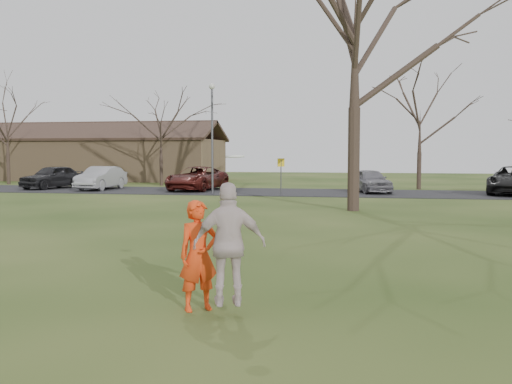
% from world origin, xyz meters
% --- Properties ---
extents(ground, '(120.00, 120.00, 0.00)m').
position_xyz_m(ground, '(0.00, 0.00, 0.00)').
color(ground, '#1E380F').
rests_on(ground, ground).
extents(parking_strip, '(62.00, 6.50, 0.04)m').
position_xyz_m(parking_strip, '(0.00, 25.00, 0.02)').
color(parking_strip, black).
rests_on(parking_strip, ground).
extents(player_defender, '(0.73, 0.68, 1.67)m').
position_xyz_m(player_defender, '(-0.08, -0.26, 0.83)').
color(player_defender, '#EB3D13').
rests_on(player_defender, ground).
extents(car_0, '(3.00, 4.82, 1.53)m').
position_xyz_m(car_0, '(-17.70, 25.49, 0.81)').
color(car_0, black).
rests_on(car_0, parking_strip).
extents(car_1, '(1.68, 4.50, 1.47)m').
position_xyz_m(car_1, '(-14.03, 25.02, 0.78)').
color(car_1, '#9B9A9F').
rests_on(car_1, parking_strip).
extents(car_2, '(3.19, 5.61, 1.48)m').
position_xyz_m(car_2, '(-7.82, 25.55, 0.78)').
color(car_2, '#4B1511').
rests_on(car_2, parking_strip).
extents(car_4, '(2.87, 4.43, 1.40)m').
position_xyz_m(car_4, '(2.82, 25.49, 0.74)').
color(car_4, slate).
rests_on(car_4, parking_strip).
extents(catching_play, '(1.12, 0.72, 2.17)m').
position_xyz_m(catching_play, '(0.47, -0.56, 1.07)').
color(catching_play, beige).
rests_on(catching_play, ground).
extents(building, '(20.60, 8.50, 5.14)m').
position_xyz_m(building, '(-20.00, 38.00, 1.93)').
color(building, '#8C6D4C').
rests_on(building, ground).
extents(lamp_post, '(0.34, 0.34, 6.27)m').
position_xyz_m(lamp_post, '(-6.00, 22.50, 3.97)').
color(lamp_post, '#47474C').
rests_on(lamp_post, ground).
extents(sign_yellow, '(0.35, 0.35, 2.08)m').
position_xyz_m(sign_yellow, '(-2.00, 22.00, 1.45)').
color(sign_yellow, '#47474C').
rests_on(sign_yellow, ground).
extents(big_tree, '(9.00, 9.00, 14.00)m').
position_xyz_m(big_tree, '(2.00, 15.00, 7.00)').
color(big_tree, '#352821').
rests_on(big_tree, ground).
extents(small_tree_row, '(55.00, 5.90, 8.50)m').
position_xyz_m(small_tree_row, '(4.38, 30.06, 3.89)').
color(small_tree_row, '#352821').
rests_on(small_tree_row, ground).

